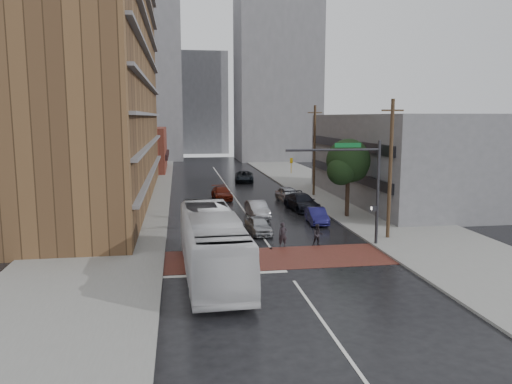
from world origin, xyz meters
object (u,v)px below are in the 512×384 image
object	(u,v)px
transit_bus	(212,244)
pedestrian_a	(283,235)
car_travel_a	(259,225)
pedestrian_b	(318,235)
car_parked_mid	(302,202)
car_parked_near	(317,216)
car_travel_c	(222,193)
suv_travel	(244,177)
car_parked_far	(289,195)
car_travel_b	(257,209)

from	to	relation	value
transit_bus	pedestrian_a	world-z (taller)	transit_bus
transit_bus	car_travel_a	distance (m)	10.27
pedestrian_a	pedestrian_b	xyz separation A→B (m)	(2.44, 0.00, -0.09)
pedestrian_a	car_parked_mid	distance (m)	13.78
transit_bus	car_parked_near	xyz separation A→B (m)	(9.45, 12.23, -1.12)
car_travel_c	suv_travel	world-z (taller)	suv_travel
pedestrian_a	car_parked_near	world-z (taller)	pedestrian_a
suv_travel	car_parked_mid	size ratio (longest dim) A/B	0.98
pedestrian_b	car_parked_far	world-z (taller)	car_parked_far
car_travel_c	car_parked_near	xyz separation A→B (m)	(6.69, -13.50, -0.01)
car_travel_c	car_travel_b	bearing A→B (deg)	-81.71
car_parked_near	transit_bus	bearing A→B (deg)	-123.73
suv_travel	transit_bus	bearing A→B (deg)	-93.03
pedestrian_a	car_parked_mid	world-z (taller)	pedestrian_a
transit_bus	suv_travel	bearing A→B (deg)	78.21
car_parked_near	car_parked_far	size ratio (longest dim) A/B	0.85
pedestrian_a	suv_travel	xyz separation A→B (m)	(1.90, 34.39, -0.12)
car_travel_a	suv_travel	bearing A→B (deg)	79.69
transit_bus	car_parked_mid	world-z (taller)	transit_bus
pedestrian_a	car_parked_mid	size ratio (longest dim) A/B	0.32
car_travel_c	suv_travel	bearing A→B (deg)	68.94
car_travel_a	car_travel_c	xyz separation A→B (m)	(-1.35, 16.39, 0.00)
transit_bus	pedestrian_b	distance (m)	9.25
car_travel_c	car_parked_near	size ratio (longest dim) A/B	1.15
pedestrian_b	car_travel_b	distance (m)	10.56
car_parked_mid	pedestrian_a	bearing A→B (deg)	-116.55
car_travel_c	car_parked_mid	bearing A→B (deg)	-51.32
pedestrian_a	car_travel_a	world-z (taller)	pedestrian_a
pedestrian_b	car_parked_far	bearing A→B (deg)	85.14
pedestrian_b	car_parked_mid	distance (m)	13.17
pedestrian_a	car_travel_a	xyz separation A→B (m)	(-1.01, 4.11, -0.20)
car_travel_a	car_parked_far	xyz separation A→B (m)	(5.34, 13.48, 0.14)
car_parked_near	suv_travel	bearing A→B (deg)	99.05
car_parked_mid	car_travel_c	bearing A→B (deg)	125.49
car_travel_c	car_parked_far	distance (m)	7.30
car_parked_mid	pedestrian_b	bearing A→B (deg)	-106.47
pedestrian_a	suv_travel	bearing A→B (deg)	85.53
car_travel_a	car_travel_c	distance (m)	16.45
car_travel_c	car_parked_mid	size ratio (longest dim) A/B	0.85
pedestrian_b	car_travel_a	bearing A→B (deg)	131.33
car_parked_mid	car_parked_far	bearing A→B (deg)	85.64
car_travel_b	car_parked_far	distance (m)	8.59
suv_travel	car_parked_near	bearing A→B (deg)	-77.91
car_travel_a	car_parked_mid	world-z (taller)	car_parked_mid
car_parked_near	car_parked_mid	world-z (taller)	car_parked_mid
suv_travel	pedestrian_b	bearing A→B (deg)	-82.08
suv_travel	car_parked_mid	xyz separation A→B (m)	(2.67, -21.39, 0.05)
car_travel_b	car_parked_far	xyz separation A→B (m)	(4.46, 7.34, 0.07)
pedestrian_a	car_travel_b	distance (m)	10.25
car_parked_mid	car_parked_far	xyz separation A→B (m)	(-0.23, 4.59, 0.02)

